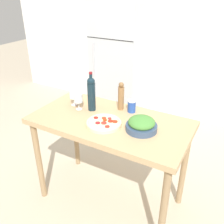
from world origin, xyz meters
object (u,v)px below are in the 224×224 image
wine_glass_near (78,99)px  pepper_mill (121,97)px  wine_bottle (91,93)px  wine_glass_far (74,95)px  salad_bowl (142,125)px  homemade_pizza (104,123)px  salt_canister (132,106)px  refrigerator (119,61)px

wine_glass_near → pepper_mill: bearing=29.3°
wine_bottle → wine_glass_far: size_ratio=2.36×
wine_glass_near → salad_bowl: (0.66, -0.06, -0.06)m
homemade_pizza → salt_canister: (0.10, 0.33, 0.04)m
salad_bowl → salt_canister: 0.33m
wine_glass_far → homemade_pizza: 0.50m
wine_bottle → salt_canister: bearing=22.5°
wine_glass_far → pepper_mill: pepper_mill is taller
wine_glass_far → salad_bowl: wine_glass_far is taller
wine_glass_near → refrigerator: bearing=105.4°
refrigerator → salt_canister: (0.93, -1.54, 0.10)m
refrigerator → wine_glass_far: 1.73m
wine_glass_near → salt_canister: 0.50m
wine_glass_near → wine_glass_far: bearing=151.0°
wine_glass_near → salad_bowl: size_ratio=0.61×
wine_bottle → homemade_pizza: wine_bottle is taller
wine_bottle → pepper_mill: size_ratio=1.37×
salt_canister → wine_glass_near: bearing=-157.1°
pepper_mill → salad_bowl: 0.42m
pepper_mill → salad_bowl: size_ratio=1.05×
refrigerator → salt_canister: refrigerator is taller
salad_bowl → salt_canister: salad_bowl is taller
salt_canister → salad_bowl: bearing=-51.1°
wine_bottle → wine_glass_near: wine_bottle is taller
wine_bottle → salad_bowl: bearing=-11.8°
salad_bowl → salt_canister: bearing=128.9°
wine_glass_near → wine_glass_far: 0.11m
homemade_pizza → wine_bottle: bearing=141.6°
wine_glass_far → salt_canister: size_ratio=1.33×
homemade_pizza → pepper_mill: bearing=91.8°
wine_bottle → salad_bowl: size_ratio=1.44×
salad_bowl → salt_canister: (-0.21, 0.26, 0.01)m
wine_bottle → wine_glass_near: (-0.11, -0.05, -0.06)m
salad_bowl → wine_bottle: bearing=168.2°
wine_glass_far → pepper_mill: 0.46m
refrigerator → homemade_pizza: refrigerator is taller
wine_glass_near → salt_canister: (0.45, 0.19, -0.05)m
salad_bowl → homemade_pizza: size_ratio=0.86×
wine_glass_near → wine_glass_far: size_ratio=1.00×
wine_glass_far → wine_glass_near: bearing=-29.0°
wine_glass_near → homemade_pizza: 0.39m
wine_glass_near → homemade_pizza: (0.35, -0.14, -0.09)m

